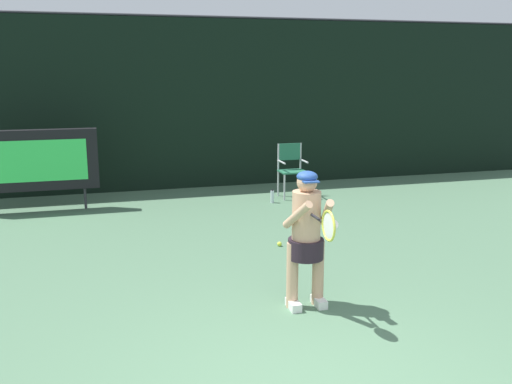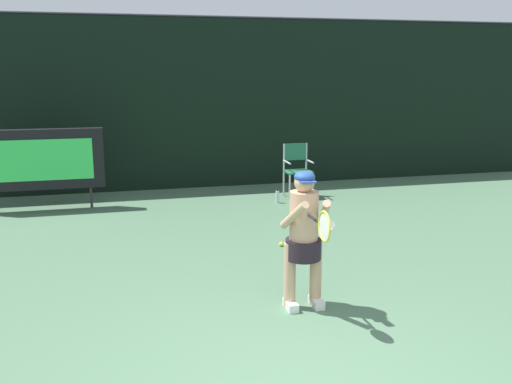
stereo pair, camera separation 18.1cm
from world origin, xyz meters
TOP-DOWN VIEW (x-y plane):
  - backdrop_screen at (0.00, 8.50)m, footprint 18.00×0.12m
  - scoreboard at (-2.65, 7.13)m, footprint 2.20×0.21m
  - umpire_chair at (2.21, 7.02)m, footprint 0.52×0.44m
  - water_bottle at (1.68, 6.61)m, footprint 0.07×0.07m
  - tennis_player at (0.56, 1.82)m, footprint 0.53×0.60m
  - tennis_racket at (0.56, 1.25)m, footprint 0.03×0.60m
  - tennis_ball_spare at (0.95, 3.94)m, footprint 0.07×0.07m

SIDE VIEW (x-z plane):
  - tennis_ball_spare at x=0.95m, z-range 0.00..0.07m
  - water_bottle at x=1.68m, z-range -0.01..0.26m
  - umpire_chair at x=2.21m, z-range 0.08..1.16m
  - tennis_player at x=0.56m, z-range 0.08..1.59m
  - scoreboard at x=-2.65m, z-range 0.20..1.70m
  - tennis_racket at x=0.56m, z-range 0.92..1.24m
  - backdrop_screen at x=0.00m, z-range -0.02..3.64m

